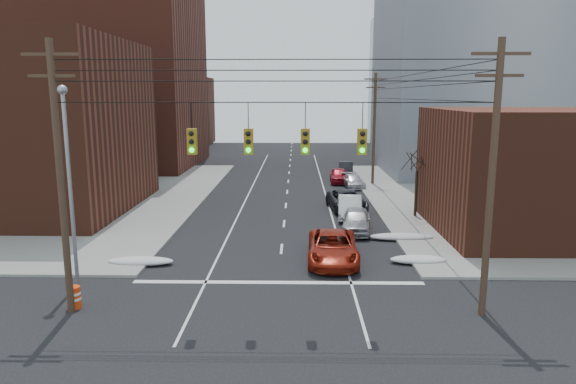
{
  "coord_description": "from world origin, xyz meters",
  "views": [
    {
      "loc": [
        0.87,
        -16.91,
        8.88
      ],
      "look_at": [
        0.34,
        14.11,
        3.0
      ],
      "focal_mm": 32.0,
      "sensor_mm": 36.0,
      "label": 1
    }
  ],
  "objects_px": {
    "parked_car_f": "(346,169)",
    "lot_car_c": "(37,204)",
    "parked_car_c": "(347,201)",
    "parked_car_d": "(353,181)",
    "parked_car_a": "(356,220)",
    "red_pickup": "(333,247)",
    "lot_car_a": "(68,211)",
    "lot_car_b": "(110,193)",
    "parked_car_e": "(339,175)",
    "lot_car_d": "(76,189)",
    "construction_barrel": "(74,297)",
    "parked_car_b": "(350,207)"
  },
  "relations": [
    {
      "from": "red_pickup",
      "to": "parked_car_e",
      "type": "xyz_separation_m",
      "value": [
        2.39,
        25.41,
        -0.04
      ]
    },
    {
      "from": "parked_car_f",
      "to": "lot_car_c",
      "type": "relative_size",
      "value": 1.07
    },
    {
      "from": "parked_car_a",
      "to": "parked_car_f",
      "type": "bearing_deg",
      "value": 93.64
    },
    {
      "from": "parked_car_f",
      "to": "parked_car_c",
      "type": "bearing_deg",
      "value": -89.53
    },
    {
      "from": "parked_car_f",
      "to": "construction_barrel",
      "type": "height_order",
      "value": "parked_car_f"
    },
    {
      "from": "parked_car_b",
      "to": "lot_car_d",
      "type": "height_order",
      "value": "parked_car_b"
    },
    {
      "from": "parked_car_d",
      "to": "red_pickup",
      "type": "bearing_deg",
      "value": -106.3
    },
    {
      "from": "parked_car_b",
      "to": "parked_car_f",
      "type": "relative_size",
      "value": 1.04
    },
    {
      "from": "parked_car_d",
      "to": "lot_car_b",
      "type": "xyz_separation_m",
      "value": [
        -21.13,
        -7.63,
        0.2
      ]
    },
    {
      "from": "parked_car_e",
      "to": "construction_barrel",
      "type": "distance_m",
      "value": 34.64
    },
    {
      "from": "red_pickup",
      "to": "parked_car_e",
      "type": "distance_m",
      "value": 25.53
    },
    {
      "from": "parked_car_a",
      "to": "parked_car_c",
      "type": "bearing_deg",
      "value": 97.39
    },
    {
      "from": "parked_car_c",
      "to": "parked_car_f",
      "type": "xyz_separation_m",
      "value": [
        1.6,
        17.84,
        -0.01
      ]
    },
    {
      "from": "parked_car_b",
      "to": "parked_car_f",
      "type": "bearing_deg",
      "value": 90.42
    },
    {
      "from": "construction_barrel",
      "to": "parked_car_c",
      "type": "bearing_deg",
      "value": 55.06
    },
    {
      "from": "lot_car_b",
      "to": "parked_car_f",
      "type": "bearing_deg",
      "value": -56.09
    },
    {
      "from": "parked_car_b",
      "to": "lot_car_b",
      "type": "bearing_deg",
      "value": 170.97
    },
    {
      "from": "parked_car_f",
      "to": "parked_car_a",
      "type": "bearing_deg",
      "value": -88.16
    },
    {
      "from": "parked_car_a",
      "to": "lot_car_b",
      "type": "xyz_separation_m",
      "value": [
        -19.53,
        8.96,
        0.03
      ]
    },
    {
      "from": "parked_car_d",
      "to": "lot_car_a",
      "type": "height_order",
      "value": "lot_car_a"
    },
    {
      "from": "parked_car_f",
      "to": "lot_car_b",
      "type": "distance_m",
      "value": 26.16
    },
    {
      "from": "red_pickup",
      "to": "construction_barrel",
      "type": "height_order",
      "value": "red_pickup"
    },
    {
      "from": "parked_car_d",
      "to": "parked_car_e",
      "type": "height_order",
      "value": "parked_car_e"
    },
    {
      "from": "construction_barrel",
      "to": "parked_car_f",
      "type": "bearing_deg",
      "value": 68.0
    },
    {
      "from": "lot_car_b",
      "to": "parked_car_e",
      "type": "bearing_deg",
      "value": -64.8
    },
    {
      "from": "parked_car_f",
      "to": "lot_car_d",
      "type": "distance_m",
      "value": 28.23
    },
    {
      "from": "parked_car_d",
      "to": "parked_car_a",
      "type": "bearing_deg",
      "value": -102.89
    },
    {
      "from": "lot_car_b",
      "to": "construction_barrel",
      "type": "bearing_deg",
      "value": -166.04
    },
    {
      "from": "lot_car_c",
      "to": "construction_barrel",
      "type": "bearing_deg",
      "value": -164.98
    },
    {
      "from": "parked_car_f",
      "to": "parked_car_b",
      "type": "bearing_deg",
      "value": -88.92
    },
    {
      "from": "parked_car_e",
      "to": "lot_car_b",
      "type": "height_order",
      "value": "parked_car_e"
    },
    {
      "from": "parked_car_c",
      "to": "parked_car_e",
      "type": "distance_m",
      "value": 12.77
    },
    {
      "from": "lot_car_d",
      "to": "lot_car_b",
      "type": "bearing_deg",
      "value": -97.45
    },
    {
      "from": "lot_car_d",
      "to": "lot_car_c",
      "type": "bearing_deg",
      "value": -161.65
    },
    {
      "from": "red_pickup",
      "to": "parked_car_d",
      "type": "relative_size",
      "value": 1.34
    },
    {
      "from": "parked_car_a",
      "to": "lot_car_a",
      "type": "bearing_deg",
      "value": -179.54
    },
    {
      "from": "parked_car_c",
      "to": "lot_car_c",
      "type": "height_order",
      "value": "parked_car_c"
    },
    {
      "from": "red_pickup",
      "to": "parked_car_f",
      "type": "height_order",
      "value": "red_pickup"
    },
    {
      "from": "parked_car_a",
      "to": "parked_car_c",
      "type": "height_order",
      "value": "parked_car_a"
    },
    {
      "from": "parked_car_a",
      "to": "lot_car_c",
      "type": "relative_size",
      "value": 1.09
    },
    {
      "from": "lot_car_a",
      "to": "lot_car_b",
      "type": "bearing_deg",
      "value": 18.24
    },
    {
      "from": "parked_car_a",
      "to": "parked_car_b",
      "type": "height_order",
      "value": "parked_car_a"
    },
    {
      "from": "parked_car_e",
      "to": "construction_barrel",
      "type": "xyz_separation_m",
      "value": [
        -13.72,
        -31.8,
        -0.27
      ]
    },
    {
      "from": "parked_car_a",
      "to": "parked_car_f",
      "type": "relative_size",
      "value": 1.02
    },
    {
      "from": "parked_car_b",
      "to": "parked_car_d",
      "type": "height_order",
      "value": "parked_car_b"
    },
    {
      "from": "parked_car_b",
      "to": "construction_barrel",
      "type": "bearing_deg",
      "value": -123.77
    },
    {
      "from": "parked_car_a",
      "to": "lot_car_d",
      "type": "height_order",
      "value": "parked_car_a"
    },
    {
      "from": "parked_car_c",
      "to": "parked_car_d",
      "type": "xyz_separation_m",
      "value": [
        1.6,
        10.05,
        -0.14
      ]
    },
    {
      "from": "lot_car_c",
      "to": "red_pickup",
      "type": "bearing_deg",
      "value": -132.6
    },
    {
      "from": "parked_car_d",
      "to": "construction_barrel",
      "type": "relative_size",
      "value": 4.49
    }
  ]
}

